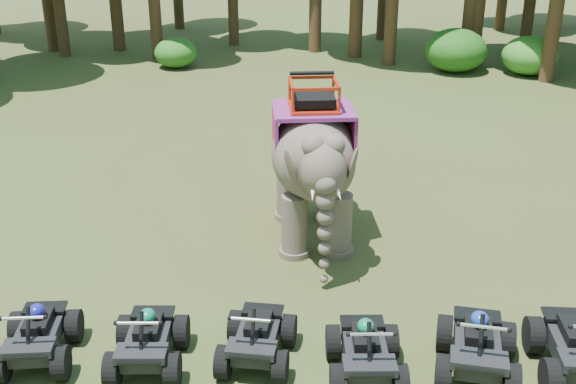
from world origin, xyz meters
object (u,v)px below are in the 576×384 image
atv_2 (257,330)px  atv_4 (478,339)px  elephant (313,160)px  atv_0 (36,329)px  atv_3 (366,345)px  atv_1 (147,334)px

atv_2 → atv_4: size_ratio=0.90×
elephant → atv_0: elephant is taller
atv_0 → atv_3: bearing=-8.6°
atv_2 → atv_3: (1.82, -0.33, 0.02)m
elephant → atv_3: (1.02, -5.09, -1.23)m
atv_0 → atv_2: (3.72, 0.20, -0.01)m
elephant → atv_0: (-4.52, -4.96, -1.24)m
elephant → atv_0: bearing=-139.7°
atv_1 → elephant: bearing=58.9°
atv_2 → atv_0: bearing=-172.4°
elephant → atv_1: (-2.62, -5.00, -1.24)m
atv_0 → atv_2: size_ratio=1.02×
atv_2 → atv_3: bearing=-5.9°
elephant → atv_3: size_ratio=2.63×
atv_3 → atv_4: atv_4 is taller
elephant → atv_2: size_ratio=2.73×
elephant → atv_4: bearing=-67.0°
atv_2 → atv_4: bearing=2.6°
atv_0 → atv_4: 7.38m
atv_3 → atv_2: bearing=165.7°
atv_0 → atv_4: (7.38, 0.09, 0.05)m
atv_0 → atv_3: 5.54m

